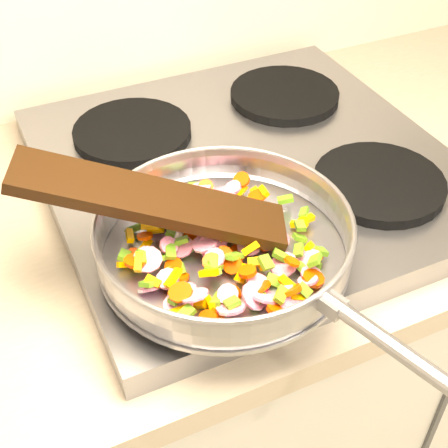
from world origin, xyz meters
name	(u,v)px	position (x,y,z in m)	size (l,w,h in m)	color
cooktop	(249,171)	(-0.70, 1.67, 0.92)	(0.60, 0.60, 0.04)	#939399
grate_fl	(201,238)	(-0.84, 1.52, 0.95)	(0.19, 0.19, 0.02)	black
grate_fr	(379,183)	(-0.56, 1.52, 0.95)	(0.19, 0.19, 0.02)	black
grate_bl	(132,132)	(-0.84, 1.81, 0.95)	(0.19, 0.19, 0.02)	black
grate_br	(285,95)	(-0.56, 1.81, 0.95)	(0.19, 0.19, 0.02)	black
saute_pan	(225,237)	(-0.83, 1.48, 0.99)	(0.35, 0.51, 0.06)	#9E9EA5
vegetable_heap	(223,249)	(-0.84, 1.47, 0.98)	(0.26, 0.26, 0.05)	#D41453
wooden_spatula	(153,200)	(-0.90, 1.53, 1.03)	(0.33, 0.08, 0.02)	black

